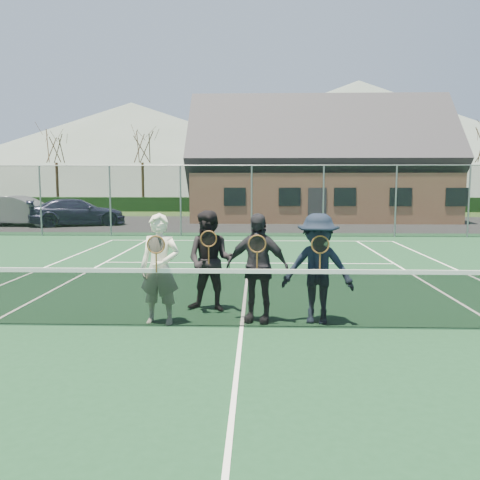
{
  "coord_description": "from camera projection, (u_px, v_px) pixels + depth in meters",
  "views": [
    {
      "loc": [
        0.24,
        -7.85,
        2.33
      ],
      "look_at": [
        -0.08,
        1.5,
        1.25
      ],
      "focal_mm": 38.0,
      "sensor_mm": 36.0,
      "label": 1
    }
  ],
  "objects": [
    {
      "name": "ground",
      "position": [
        253.0,
        224.0,
        27.93
      ],
      "size": [
        220.0,
        220.0,
        0.0
      ],
      "primitive_type": "plane",
      "color": "#264016",
      "rests_on": "ground"
    },
    {
      "name": "court_surface",
      "position": [
        242.0,
        328.0,
        8.07
      ],
      "size": [
        30.0,
        30.0,
        0.02
      ],
      "primitive_type": "cube",
      "color": "#14381E",
      "rests_on": "ground"
    },
    {
      "name": "tarmac_carpark",
      "position": [
        181.0,
        224.0,
        28.06
      ],
      "size": [
        40.0,
        12.0,
        0.01
      ],
      "primitive_type": "cube",
      "color": "black",
      "rests_on": "ground"
    },
    {
      "name": "hedge_row",
      "position": [
        254.0,
        204.0,
        39.78
      ],
      "size": [
        40.0,
        1.2,
        1.1
      ],
      "primitive_type": "cube",
      "color": "black",
      "rests_on": "ground"
    },
    {
      "name": "hill_west",
      "position": [
        132.0,
        148.0,
        102.21
      ],
      "size": [
        110.0,
        110.0,
        18.0
      ],
      "primitive_type": "cone",
      "color": "#516157",
      "rests_on": "ground"
    },
    {
      "name": "hill_centre",
      "position": [
        357.0,
        138.0,
        100.45
      ],
      "size": [
        120.0,
        120.0,
        22.0
      ],
      "primitive_type": "cone",
      "color": "#56675D",
      "rests_on": "ground"
    },
    {
      "name": "car_a",
      "position": [
        29.0,
        212.0,
        27.72
      ],
      "size": [
        4.18,
        2.64,
        1.33
      ],
      "primitive_type": "imported",
      "rotation": [
        0.0,
        0.0,
        1.87
      ],
      "color": "black",
      "rests_on": "ground"
    },
    {
      "name": "car_b",
      "position": [
        20.0,
        211.0,
        26.67
      ],
      "size": [
        4.82,
        1.72,
        1.58
      ],
      "primitive_type": "imported",
      "rotation": [
        0.0,
        0.0,
        1.56
      ],
      "color": "gray",
      "rests_on": "ground"
    },
    {
      "name": "car_c",
      "position": [
        77.0,
        212.0,
        26.83
      ],
      "size": [
        5.3,
        3.69,
        1.42
      ],
      "primitive_type": "imported",
      "rotation": [
        0.0,
        0.0,
        1.96
      ],
      "color": "#1B1D37",
      "rests_on": "ground"
    },
    {
      "name": "court_markings",
      "position": [
        242.0,
        327.0,
        8.07
      ],
      "size": [
        11.03,
        23.83,
        0.01
      ],
      "color": "white",
      "rests_on": "court_surface"
    },
    {
      "name": "tennis_net",
      "position": [
        242.0,
        296.0,
        8.01
      ],
      "size": [
        11.68,
        0.08,
        1.1
      ],
      "color": "slate",
      "rests_on": "ground"
    },
    {
      "name": "perimeter_fence",
      "position": [
        252.0,
        201.0,
        21.3
      ],
      "size": [
        30.07,
        0.07,
        3.02
      ],
      "color": "slate",
      "rests_on": "ground"
    },
    {
      "name": "clubhouse",
      "position": [
        318.0,
        155.0,
        31.3
      ],
      "size": [
        15.6,
        8.2,
        7.7
      ],
      "color": "#9E6B4C",
      "rests_on": "ground"
    },
    {
      "name": "tree_a",
      "position": [
        55.0,
        138.0,
        40.72
      ],
      "size": [
        3.2,
        3.2,
        7.77
      ],
      "color": "#382114",
      "rests_on": "ground"
    },
    {
      "name": "tree_b",
      "position": [
        142.0,
        138.0,
        40.48
      ],
      "size": [
        3.2,
        3.2,
        7.77
      ],
      "color": "#3B2715",
      "rests_on": "ground"
    },
    {
      "name": "tree_c",
      "position": [
        280.0,
        138.0,
        40.1
      ],
      "size": [
        3.2,
        3.2,
        7.77
      ],
      "color": "#392815",
      "rests_on": "ground"
    },
    {
      "name": "tree_d",
      "position": [
        408.0,
        137.0,
        39.76
      ],
      "size": [
        3.2,
        3.2,
        7.77
      ],
      "color": "#3D2716",
      "rests_on": "ground"
    },
    {
      "name": "player_a",
      "position": [
        160.0,
        269.0,
        8.22
      ],
      "size": [
        0.71,
        0.54,
        1.8
      ],
      "color": "silver",
      "rests_on": "court_surface"
    },
    {
      "name": "player_b",
      "position": [
        210.0,
        261.0,
        9.04
      ],
      "size": [
        1.01,
        0.87,
        1.8
      ],
      "color": "black",
      "rests_on": "court_surface"
    },
    {
      "name": "player_c",
      "position": [
        257.0,
        268.0,
        8.34
      ],
      "size": [
        1.13,
        0.68,
        1.8
      ],
      "color": "#232328",
      "rests_on": "court_surface"
    },
    {
      "name": "player_d",
      "position": [
        318.0,
        269.0,
        8.25
      ],
      "size": [
        1.27,
        0.89,
        1.8
      ],
      "color": "black",
      "rests_on": "court_surface"
    }
  ]
}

